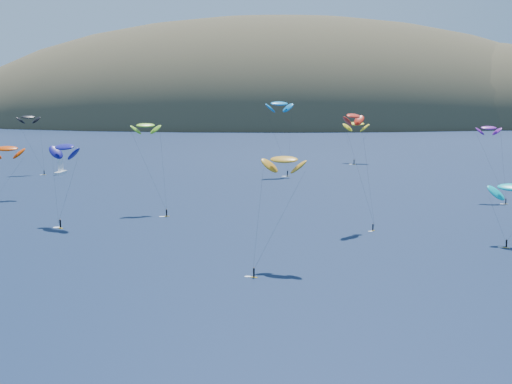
{
  "coord_description": "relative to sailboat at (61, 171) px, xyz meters",
  "views": [
    {
      "loc": [
        -13.47,
        -77.83,
        32.92
      ],
      "look_at": [
        -10.9,
        80.0,
        9.0
      ],
      "focal_mm": 50.0,
      "sensor_mm": 36.0,
      "label": 1
    }
  ],
  "objects": [
    {
      "name": "kitesurfer_5",
      "position": [
        123.74,
        -119.09,
        10.87
      ],
      "size": [
        10.3,
        8.98,
        14.48
      ],
      "rotation": [
        0.0,
        0.0,
        -0.56
      ],
      "color": "gold",
      "rests_on": "ground"
    },
    {
      "name": "kitesurfer_6",
      "position": [
        138.02,
        -61.62,
        19.61
      ],
      "size": [
        7.08,
        10.74,
        22.54
      ],
      "rotation": [
        0.0,
        0.0,
        -0.1
      ],
      "color": "gold",
      "rests_on": "ground"
    },
    {
      "name": "kitesurfer_11",
      "position": [
        115.77,
        38.04,
        15.34
      ],
      "size": [
        11.77,
        13.59,
        19.32
      ],
      "rotation": [
        0.0,
        0.0,
        -0.38
      ],
      "color": "gold",
      "rests_on": "ground"
    },
    {
      "name": "island",
      "position": [
        121.23,
        376.51,
        -11.7
      ],
      "size": [
        730.0,
        300.0,
        210.0
      ],
      "color": "#3D3526",
      "rests_on": "ground"
    },
    {
      "name": "kitesurfer_2",
      "position": [
        75.53,
        -135.2,
        18.4
      ],
      "size": [
        10.76,
        13.33,
        21.67
      ],
      "rotation": [
        0.0,
        0.0,
        -0.4
      ],
      "color": "gold",
      "rests_on": "ground"
    },
    {
      "name": "kitesurfer_9",
      "position": [
        93.33,
        -100.64,
        24.73
      ],
      "size": [
        8.38,
        9.68,
        27.83
      ],
      "rotation": [
        0.0,
        0.0,
        0.88
      ],
      "color": "gold",
      "rests_on": "ground"
    },
    {
      "name": "kitesurfer_12",
      "position": [
        -11.66,
        2.31,
        19.93
      ],
      "size": [
        11.57,
        9.19,
        23.17
      ],
      "rotation": [
        0.0,
        0.0,
        0.41
      ],
      "color": "gold",
      "rests_on": "ground"
    },
    {
      "name": "kitesurfer_4",
      "position": [
        81.02,
        -4.18,
        24.99
      ],
      "size": [
        11.43,
        9.28,
        28.89
      ],
      "rotation": [
        0.0,
        0.0,
        0.4
      ],
      "color": "gold",
      "rests_on": "ground"
    },
    {
      "name": "kitesurfer_1",
      "position": [
        -0.49,
        -57.08,
        13.51
      ],
      "size": [
        10.3,
        10.9,
        17.23
      ],
      "rotation": [
        0.0,
        0.0,
        0.13
      ],
      "color": "gold",
      "rests_on": "ground"
    },
    {
      "name": "kitesurfer_3",
      "position": [
        42.72,
        -77.94,
        21.32
      ],
      "size": [
        10.86,
        12.49,
        24.45
      ],
      "rotation": [
        0.0,
        0.0,
        0.29
      ],
      "color": "gold",
      "rests_on": "ground"
    },
    {
      "name": "sailboat",
      "position": [
        0.0,
        0.0,
        0.0
      ],
      "size": [
        9.71,
        8.37,
        11.94
      ],
      "rotation": [
        0.0,
        0.0,
        -0.11
      ],
      "color": "white",
      "rests_on": "ground"
    },
    {
      "name": "kitesurfer_10",
      "position": [
        25.97,
        -95.79,
        17.33
      ],
      "size": [
        10.34,
        11.49,
        21.04
      ],
      "rotation": [
        0.0,
        0.0,
        -0.68
      ],
      "color": "gold",
      "rests_on": "ground"
    },
    {
      "name": "ground",
      "position": [
        81.83,
        -185.85,
        -0.97
      ],
      "size": [
        2800.0,
        2800.0,
        0.0
      ],
      "primitive_type": "plane",
      "color": "black",
      "rests_on": "ground"
    }
  ]
}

